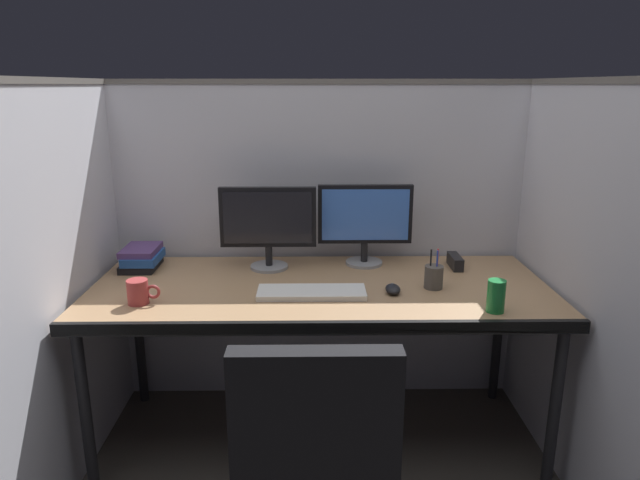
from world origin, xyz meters
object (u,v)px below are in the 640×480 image
(keyboard_main, at_px, (312,292))
(red_stapler, at_px, (455,261))
(monitor_left, at_px, (268,222))
(soda_can, at_px, (496,296))
(desk, at_px, (320,297))
(computer_mouse, at_px, (393,289))
(monitor_right, at_px, (365,219))
(pen_cup, at_px, (434,277))
(book_stack, at_px, (142,258))
(coffee_mug, at_px, (139,292))

(keyboard_main, height_order, red_stapler, red_stapler)
(monitor_left, height_order, soda_can, monitor_left)
(desk, height_order, soda_can, soda_can)
(soda_can, bearing_deg, computer_mouse, 150.19)
(monitor_left, relative_size, keyboard_main, 1.00)
(monitor_right, distance_m, pen_cup, 0.45)
(book_stack, bearing_deg, desk, -16.80)
(monitor_right, height_order, book_stack, monitor_right)
(desk, distance_m, soda_can, 0.71)
(keyboard_main, height_order, soda_can, soda_can)
(keyboard_main, bearing_deg, monitor_left, 119.47)
(desk, distance_m, monitor_left, 0.42)
(monitor_right, relative_size, pen_cup, 2.59)
(desk, relative_size, coffee_mug, 15.08)
(monitor_left, xyz_separation_m, coffee_mug, (-0.46, -0.42, -0.17))
(red_stapler, relative_size, soda_can, 1.23)
(monitor_right, bearing_deg, desk, -125.87)
(computer_mouse, xyz_separation_m, red_stapler, (0.33, 0.33, 0.01))
(monitor_right, relative_size, red_stapler, 2.87)
(computer_mouse, distance_m, coffee_mug, 0.99)
(computer_mouse, bearing_deg, pen_cup, 17.72)
(desk, distance_m, computer_mouse, 0.31)
(monitor_right, xyz_separation_m, book_stack, (-1.02, -0.04, -0.17))
(monitor_left, distance_m, pen_cup, 0.76)
(computer_mouse, height_order, red_stapler, red_stapler)
(monitor_right, height_order, red_stapler, monitor_right)
(desk, relative_size, monitor_left, 4.42)
(desk, xyz_separation_m, pen_cup, (0.46, -0.04, 0.10))
(book_stack, relative_size, pen_cup, 1.34)
(coffee_mug, relative_size, soda_can, 1.03)
(pen_cup, bearing_deg, keyboard_main, -171.69)
(monitor_left, xyz_separation_m, red_stapler, (0.85, -0.00, -0.19))
(red_stapler, xyz_separation_m, coffee_mug, (-1.31, -0.42, 0.02))
(coffee_mug, xyz_separation_m, soda_can, (1.33, -0.10, 0.01))
(desk, distance_m, book_stack, 0.85)
(coffee_mug, xyz_separation_m, pen_cup, (1.16, 0.15, 0.00))
(keyboard_main, bearing_deg, book_stack, 155.48)
(computer_mouse, xyz_separation_m, pen_cup, (0.17, 0.06, 0.03))
(computer_mouse, height_order, coffee_mug, coffee_mug)
(desk, bearing_deg, soda_can, -24.47)
(computer_mouse, bearing_deg, monitor_left, 147.92)
(monitor_left, relative_size, computer_mouse, 4.48)
(red_stapler, bearing_deg, computer_mouse, -135.41)
(book_stack, bearing_deg, red_stapler, -0.36)
(computer_mouse, xyz_separation_m, soda_can, (0.35, -0.20, 0.04))
(desk, bearing_deg, computer_mouse, -17.38)
(desk, distance_m, coffee_mug, 0.73)
(desk, relative_size, red_stapler, 12.67)
(red_stapler, relative_size, book_stack, 0.68)
(monitor_left, distance_m, soda_can, 1.03)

